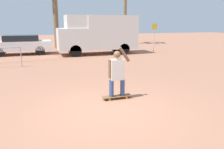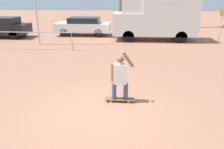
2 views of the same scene
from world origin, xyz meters
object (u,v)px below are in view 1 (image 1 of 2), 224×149
person_skateboarder (117,71)px  street_sign (154,34)px  skateboard (117,96)px  parked_car_white (21,44)px  camper_van (99,33)px

person_skateboarder → street_sign: bearing=55.4°
skateboard → parked_car_white: bearing=106.8°
skateboard → parked_car_white: size_ratio=0.21×
camper_van → street_sign: size_ratio=2.58×
person_skateboarder → parked_car_white: person_skateboarder is taller
skateboard → camper_van: bearing=78.0°
skateboard → parked_car_white: (-3.46, 11.46, 0.70)m
skateboard → camper_van: camper_van is taller
person_skateboarder → street_sign: size_ratio=0.68×
street_sign → camper_van: bearing=171.3°
skateboard → street_sign: 11.36m
skateboard → street_sign: street_sign is taller
camper_van → parked_car_white: 5.82m
person_skateboarder → parked_car_white: size_ratio=0.35×
camper_van → person_skateboarder: bearing=-102.0°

